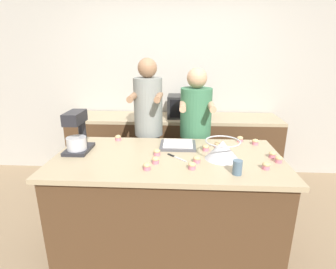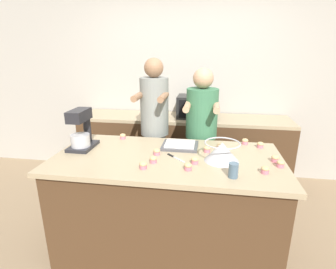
{
  "view_description": "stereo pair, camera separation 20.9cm",
  "coord_description": "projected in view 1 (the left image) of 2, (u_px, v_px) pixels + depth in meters",
  "views": [
    {
      "loc": [
        0.12,
        -2.06,
        1.78
      ],
      "look_at": [
        0.0,
        0.05,
        1.1
      ],
      "focal_mm": 28.0,
      "sensor_mm": 36.0,
      "label": 1
    },
    {
      "loc": [
        0.33,
        -2.04,
        1.78
      ],
      "look_at": [
        0.0,
        0.05,
        1.1
      ],
      "focal_mm": 28.0,
      "sensor_mm": 36.0,
      "label": 2
    }
  ],
  "objects": [
    {
      "name": "ground_plane",
      "position": [
        168.0,
        245.0,
        2.51
      ],
      "size": [
        16.0,
        16.0,
        0.0
      ],
      "primitive_type": "plane",
      "color": "#937A5B"
    },
    {
      "name": "back_wall",
      "position": [
        175.0,
        82.0,
        3.72
      ],
      "size": [
        10.0,
        0.06,
        2.7
      ],
      "color": "#B2ADA3",
      "rests_on": "ground_plane"
    },
    {
      "name": "island_counter",
      "position": [
        168.0,
        203.0,
        2.37
      ],
      "size": [
        1.93,
        0.96,
        0.92
      ],
      "color": "#4C331E",
      "rests_on": "ground_plane"
    },
    {
      "name": "back_counter",
      "position": [
        173.0,
        149.0,
        3.66
      ],
      "size": [
        2.8,
        0.6,
        0.93
      ],
      "color": "#4C331E",
      "rests_on": "ground_plane"
    },
    {
      "name": "person_left",
      "position": [
        149.0,
        133.0,
        2.89
      ],
      "size": [
        0.32,
        0.49,
        1.71
      ],
      "color": "#33384C",
      "rests_on": "ground_plane"
    },
    {
      "name": "person_right",
      "position": [
        195.0,
        139.0,
        2.88
      ],
      "size": [
        0.35,
        0.51,
        1.61
      ],
      "color": "#33384C",
      "rests_on": "ground_plane"
    },
    {
      "name": "stand_mixer",
      "position": [
        77.0,
        134.0,
        2.3
      ],
      "size": [
        0.2,
        0.3,
        0.36
      ],
      "color": "#232328",
      "rests_on": "island_counter"
    },
    {
      "name": "mixing_bowl",
      "position": [
        222.0,
        149.0,
        2.16
      ],
      "size": [
        0.29,
        0.29,
        0.16
      ],
      "color": "#BCBCC1",
      "rests_on": "island_counter"
    },
    {
      "name": "baking_tray",
      "position": [
        178.0,
        145.0,
        2.45
      ],
      "size": [
        0.33,
        0.27,
        0.04
      ],
      "color": "#4C4C51",
      "rests_on": "island_counter"
    },
    {
      "name": "microwave_oven",
      "position": [
        187.0,
        106.0,
        3.46
      ],
      "size": [
        0.5,
        0.35,
        0.29
      ],
      "color": "black",
      "rests_on": "back_counter"
    },
    {
      "name": "drinking_glass",
      "position": [
        237.0,
        167.0,
        1.89
      ],
      "size": [
        0.07,
        0.07,
        0.11
      ],
      "color": "slate",
      "rests_on": "island_counter"
    },
    {
      "name": "knife",
      "position": [
        176.0,
        157.0,
        2.2
      ],
      "size": [
        0.17,
        0.17,
        0.01
      ],
      "color": "#BCBCC1",
      "rests_on": "island_counter"
    },
    {
      "name": "cupcake_0",
      "position": [
        279.0,
        159.0,
        2.1
      ],
      "size": [
        0.06,
        0.06,
        0.06
      ],
      "color": "#D17084",
      "rests_on": "island_counter"
    },
    {
      "name": "cupcake_1",
      "position": [
        266.0,
        166.0,
        1.98
      ],
      "size": [
        0.06,
        0.06,
        0.06
      ],
      "color": "#D17084",
      "rests_on": "island_counter"
    },
    {
      "name": "cupcake_2",
      "position": [
        206.0,
        148.0,
        2.35
      ],
      "size": [
        0.06,
        0.06,
        0.06
      ],
      "color": "#D17084",
      "rests_on": "island_counter"
    },
    {
      "name": "cupcake_3",
      "position": [
        118.0,
        138.0,
        2.62
      ],
      "size": [
        0.06,
        0.06,
        0.06
      ],
      "color": "#D17084",
      "rests_on": "island_counter"
    },
    {
      "name": "cupcake_4",
      "position": [
        156.0,
        160.0,
        2.08
      ],
      "size": [
        0.06,
        0.06,
        0.06
      ],
      "color": "#D17084",
      "rests_on": "island_counter"
    },
    {
      "name": "cupcake_5",
      "position": [
        217.0,
        145.0,
        2.42
      ],
      "size": [
        0.06,
        0.06,
        0.06
      ],
      "color": "#D17084",
      "rests_on": "island_counter"
    },
    {
      "name": "cupcake_6",
      "position": [
        272.0,
        154.0,
        2.19
      ],
      "size": [
        0.06,
        0.06,
        0.06
      ],
      "color": "#D17084",
      "rests_on": "island_counter"
    },
    {
      "name": "cupcake_7",
      "position": [
        147.0,
        166.0,
        1.97
      ],
      "size": [
        0.06,
        0.06,
        0.06
      ],
      "color": "#D17084",
      "rests_on": "island_counter"
    },
    {
      "name": "cupcake_8",
      "position": [
        240.0,
        139.0,
        2.58
      ],
      "size": [
        0.06,
        0.06,
        0.06
      ],
      "color": "#D17084",
      "rests_on": "island_counter"
    },
    {
      "name": "cupcake_9",
      "position": [
        157.0,
        152.0,
        2.24
      ],
      "size": [
        0.06,
        0.06,
        0.06
      ],
      "color": "#D17084",
      "rests_on": "island_counter"
    },
    {
      "name": "cupcake_10",
      "position": [
        255.0,
        142.0,
        2.5
      ],
      "size": [
        0.06,
        0.06,
        0.06
      ],
      "color": "#D17084",
      "rests_on": "island_counter"
    },
    {
      "name": "cupcake_11",
      "position": [
        197.0,
        159.0,
        2.1
      ],
      "size": [
        0.06,
        0.06,
        0.06
      ],
      "color": "#D17084",
      "rests_on": "island_counter"
    },
    {
      "name": "cupcake_12",
      "position": [
        192.0,
        166.0,
        1.98
      ],
      "size": [
        0.06,
        0.06,
        0.06
      ],
      "color": "#D17084",
      "rests_on": "island_counter"
    }
  ]
}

